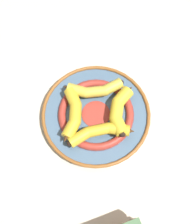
# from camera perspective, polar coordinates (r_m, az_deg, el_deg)

# --- Properties ---
(ground_plane) EXTENTS (2.80, 2.80, 0.00)m
(ground_plane) POSITION_cam_1_polar(r_m,az_deg,el_deg) (0.99, 1.63, -0.54)
(ground_plane) COLOR beige
(decorative_bowl) EXTENTS (0.34, 0.34, 0.04)m
(decorative_bowl) POSITION_cam_1_polar(r_m,az_deg,el_deg) (0.97, 0.00, -0.50)
(decorative_bowl) COLOR slate
(decorative_bowl) RESTS_ON ground_plane
(banana_a) EXTENTS (0.08, 0.20, 0.03)m
(banana_a) POSITION_cam_1_polar(r_m,az_deg,el_deg) (0.91, 0.74, -3.66)
(banana_a) COLOR gold
(banana_a) RESTS_ON decorative_bowl
(banana_b) EXTENTS (0.18, 0.06, 0.04)m
(banana_b) POSITION_cam_1_polar(r_m,az_deg,el_deg) (0.93, -4.20, -0.41)
(banana_b) COLOR gold
(banana_b) RESTS_ON decorative_bowl
(banana_c) EXTENTS (0.07, 0.19, 0.03)m
(banana_c) POSITION_cam_1_polar(r_m,az_deg,el_deg) (0.96, -0.39, 4.08)
(banana_c) COLOR gold
(banana_c) RESTS_ON decorative_bowl
(banana_d) EXTENTS (0.17, 0.08, 0.04)m
(banana_d) POSITION_cam_1_polar(r_m,az_deg,el_deg) (0.93, 4.33, 0.46)
(banana_d) COLOR yellow
(banana_d) RESTS_ON decorative_bowl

